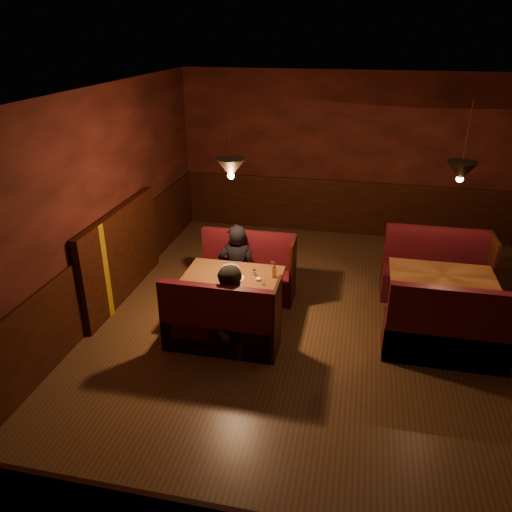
% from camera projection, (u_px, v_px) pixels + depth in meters
% --- Properties ---
extents(room, '(6.02, 7.02, 2.92)m').
position_uv_depth(room, '(308.00, 255.00, 5.99)').
color(room, brown).
rests_on(room, ground).
extents(main_table, '(1.24, 0.75, 0.87)m').
position_uv_depth(main_table, '(234.00, 285.00, 6.44)').
color(main_table, brown).
rests_on(main_table, ground).
extents(main_bench_far, '(1.36, 0.49, 0.93)m').
position_uv_depth(main_bench_far, '(248.00, 276.00, 7.15)').
color(main_bench_far, black).
rests_on(main_bench_far, ground).
extents(main_bench_near, '(1.36, 0.49, 0.93)m').
position_uv_depth(main_bench_near, '(221.00, 328.00, 5.90)').
color(main_bench_near, black).
rests_on(main_bench_near, ground).
extents(second_table, '(1.28, 0.82, 0.72)m').
position_uv_depth(second_table, '(440.00, 288.00, 6.30)').
color(second_table, brown).
rests_on(second_table, ground).
extents(second_bench_far, '(1.42, 0.53, 1.01)m').
position_uv_depth(second_bench_far, '(434.00, 277.00, 7.06)').
color(second_bench_far, black).
rests_on(second_bench_far, ground).
extents(second_bench_near, '(1.42, 0.53, 1.01)m').
position_uv_depth(second_bench_near, '(448.00, 336.00, 5.71)').
color(second_bench_near, black).
rests_on(second_bench_near, ground).
extents(diner_a, '(0.58, 0.43, 1.46)m').
position_uv_depth(diner_a, '(237.00, 250.00, 6.90)').
color(diner_a, black).
rests_on(diner_a, ground).
extents(diner_b, '(0.81, 0.70, 1.44)m').
position_uv_depth(diner_b, '(233.00, 297.00, 5.74)').
color(diner_b, '#2F2922').
rests_on(diner_b, ground).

